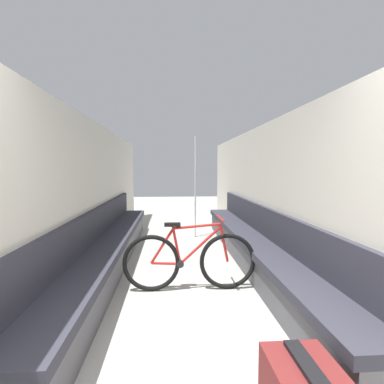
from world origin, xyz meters
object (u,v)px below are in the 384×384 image
Objects in this scene: bench_seat_row_right at (254,247)px; bicycle at (190,261)px; grab_pole_near at (195,188)px; bench_seat_row_left at (109,250)px.

bench_seat_row_right reaches higher than bicycle.
bench_seat_row_right is at bearing -70.13° from grab_pole_near.
bench_seat_row_left is at bearing -125.86° from grab_pole_near.
grab_pole_near is (1.49, 2.06, 0.78)m from bench_seat_row_left.
bench_seat_row_left is 3.58× the size of bicycle.
bicycle is at bearing -36.40° from bench_seat_row_left.
bench_seat_row_left reaches higher than bicycle.
grab_pole_near reaches higher than bench_seat_row_right.
bench_seat_row_right is 2.33m from grab_pole_near.
grab_pole_near is at bearing 88.26° from bicycle.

